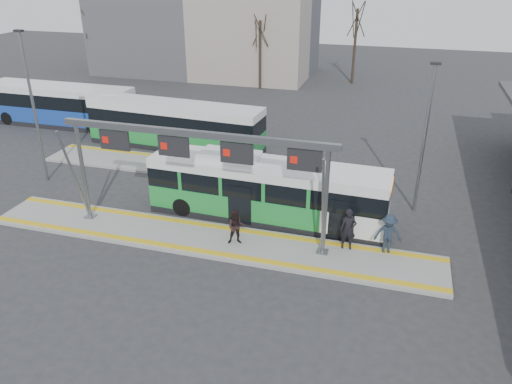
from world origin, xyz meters
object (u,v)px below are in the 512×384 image
passenger_a (348,229)px  passenger_c (388,234)px  gantry (197,154)px  hero_bus (266,191)px  passenger_b (236,227)px

passenger_a → passenger_c: (1.75, 0.12, -0.03)m
gantry → passenger_c: size_ratio=6.87×
hero_bus → passenger_c: 6.48m
hero_bus → passenger_a: hero_bus is taller
hero_bus → passenger_b: (-0.57, -3.09, -0.51)m
gantry → passenger_a: size_ratio=6.65×
passenger_b → passenger_c: size_ratio=0.91×
hero_bus → passenger_a: size_ratio=6.21×
passenger_b → passenger_c: bearing=-8.2°
passenger_a → passenger_b: bearing=-175.0°
passenger_c → passenger_a: bearing=177.5°
hero_bus → passenger_b: size_ratio=7.09×
passenger_a → passenger_c: bearing=-2.7°
passenger_b → passenger_a: bearing=-6.2°
gantry → passenger_c: bearing=5.6°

